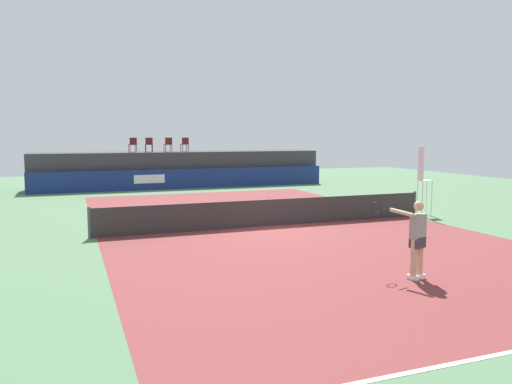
% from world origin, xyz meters
% --- Properties ---
extents(ground_plane, '(48.00, 48.00, 0.00)m').
position_xyz_m(ground_plane, '(0.00, 3.00, 0.00)').
color(ground_plane, '#4C704C').
extents(court_inner, '(12.00, 22.00, 0.00)m').
position_xyz_m(court_inner, '(0.00, 0.00, 0.00)').
color(court_inner, maroon).
rests_on(court_inner, ground).
extents(sponsor_wall, '(18.00, 0.22, 1.20)m').
position_xyz_m(sponsor_wall, '(-0.01, 13.50, 0.60)').
color(sponsor_wall, navy).
rests_on(sponsor_wall, ground).
extents(spectator_platform, '(18.00, 2.80, 2.20)m').
position_xyz_m(spectator_platform, '(0.00, 15.30, 1.10)').
color(spectator_platform, '#38383D').
rests_on(spectator_platform, ground).
extents(spectator_chair_far_left, '(0.48, 0.48, 0.89)m').
position_xyz_m(spectator_chair_far_left, '(-2.96, 15.20, 2.69)').
color(spectator_chair_far_left, '#561919').
rests_on(spectator_chair_far_left, spectator_platform).
extents(spectator_chair_left, '(0.47, 0.47, 0.89)m').
position_xyz_m(spectator_chair_left, '(-1.99, 15.13, 2.69)').
color(spectator_chair_left, '#561919').
rests_on(spectator_chair_left, spectator_platform).
extents(spectator_chair_center, '(0.47, 0.47, 0.89)m').
position_xyz_m(spectator_chair_center, '(-0.82, 14.99, 2.69)').
color(spectator_chair_center, '#561919').
rests_on(spectator_chair_center, spectator_platform).
extents(spectator_chair_right, '(0.47, 0.47, 0.89)m').
position_xyz_m(spectator_chair_right, '(0.35, 15.50, 2.69)').
color(spectator_chair_right, '#561919').
rests_on(spectator_chair_right, spectator_platform).
extents(umpire_chair, '(0.51, 0.51, 2.76)m').
position_xyz_m(umpire_chair, '(6.56, 0.02, 1.59)').
color(umpire_chair, white).
rests_on(umpire_chair, ground).
extents(tennis_net, '(12.40, 0.02, 0.95)m').
position_xyz_m(tennis_net, '(0.00, 0.00, 0.47)').
color(tennis_net, '#2D2D2D').
rests_on(tennis_net, ground).
extents(net_post_near, '(0.10, 0.10, 1.00)m').
position_xyz_m(net_post_near, '(-6.20, 0.00, 0.50)').
color(net_post_near, '#4C4C51').
rests_on(net_post_near, ground).
extents(net_post_far, '(0.10, 0.10, 1.00)m').
position_xyz_m(net_post_far, '(6.20, 0.00, 0.50)').
color(net_post_far, '#4C4C51').
rests_on(net_post_far, ground).
extents(tennis_player, '(0.93, 1.10, 1.77)m').
position_xyz_m(tennis_player, '(0.49, -7.26, 0.96)').
color(tennis_player, white).
rests_on(tennis_player, court_inner).
extents(tennis_ball, '(0.07, 0.07, 0.07)m').
position_xyz_m(tennis_ball, '(2.94, 7.50, 0.04)').
color(tennis_ball, '#D8EA33').
rests_on(tennis_ball, court_inner).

